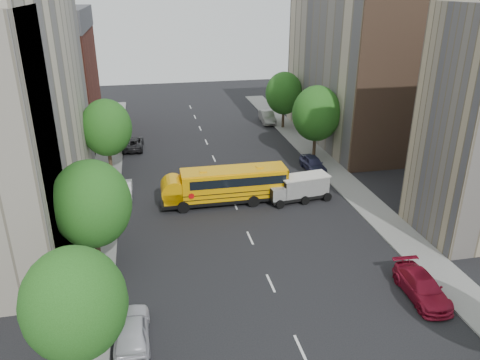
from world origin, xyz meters
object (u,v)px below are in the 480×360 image
object	(u,v)px
parked_car_3	(422,287)
street_tree_2	(107,128)
street_tree_4	(316,114)
safari_truck	(299,188)
parked_car_1	(124,188)
parked_car_5	(267,117)
street_tree_5	(284,93)
parked_car_4	(313,163)
street_tree_0	(75,304)
street_tree_1	(92,204)
parked_car_0	(132,331)
parked_car_2	(133,143)
school_bus	(225,184)

from	to	relation	value
parked_car_3	street_tree_2	bearing A→B (deg)	131.21
street_tree_4	safari_truck	xyz separation A→B (m)	(-5.17, -10.27, -3.84)
parked_car_1	parked_car_5	xyz separation A→B (m)	(19.20, 20.93, 0.11)
street_tree_5	parked_car_4	bearing A→B (deg)	-95.14
street_tree_0	street_tree_4	size ratio (longest dim) A/B	0.91
street_tree_0	street_tree_1	size ratio (longest dim) A/B	0.94
street_tree_5	safari_truck	distance (m)	23.12
safari_truck	parked_car_5	xyz separation A→B (m)	(3.77, 25.22, -0.44)
parked_car_0	street_tree_0	bearing A→B (deg)	47.13
parked_car_2	parked_car_3	distance (m)	37.01
street_tree_2	parked_car_2	xyz separation A→B (m)	(2.20, 7.28, -4.13)
street_tree_5	school_bus	world-z (taller)	street_tree_5
street_tree_1	safari_truck	distance (m)	18.89
street_tree_4	parked_car_3	world-z (taller)	street_tree_4
street_tree_2	parked_car_2	world-z (taller)	street_tree_2
school_bus	parked_car_1	bearing A→B (deg)	159.15
school_bus	parked_car_5	distance (m)	26.52
street_tree_2	parked_car_1	xyz separation A→B (m)	(1.40, -5.98, -4.13)
street_tree_1	parked_car_2	distance (m)	25.73
street_tree_4	safari_truck	world-z (taller)	street_tree_4
school_bus	street_tree_2	bearing A→B (deg)	137.83
parked_car_3	parked_car_4	bearing A→B (deg)	91.02
street_tree_2	parked_car_4	distance (m)	21.30
street_tree_1	street_tree_2	bearing A→B (deg)	90.00
street_tree_5	parked_car_0	bearing A→B (deg)	-117.70
street_tree_4	school_bus	size ratio (longest dim) A/B	0.70
street_tree_4	parked_car_2	xyz separation A→B (m)	(-19.80, 7.28, -4.38)
street_tree_5	parked_car_5	world-z (taller)	street_tree_5
street_tree_2	parked_car_0	xyz separation A→B (m)	(2.20, -25.72, -4.02)
parked_car_0	parked_car_4	xyz separation A→B (m)	(18.40, 22.16, -0.06)
street_tree_2	parked_car_2	bearing A→B (deg)	73.18
street_tree_0	street_tree_2	size ratio (longest dim) A/B	0.96
street_tree_2	parked_car_0	bearing A→B (deg)	-85.11
street_tree_2	street_tree_5	world-z (taller)	street_tree_2
street_tree_1	parked_car_1	bearing A→B (deg)	83.35
street_tree_0	parked_car_5	size ratio (longest dim) A/B	1.52
street_tree_5	parked_car_5	bearing A→B (deg)	115.41
street_tree_5	school_bus	bearing A→B (deg)	-118.76
parked_car_2	parked_car_1	bearing A→B (deg)	89.05
street_tree_4	street_tree_5	xyz separation A→B (m)	(-0.00, 12.00, -0.37)
street_tree_1	parked_car_2	xyz separation A→B (m)	(2.20, 25.28, -4.25)
street_tree_2	school_bus	distance (m)	14.24
school_bus	parked_car_3	bearing A→B (deg)	-58.33
safari_truck	parked_car_4	xyz separation A→B (m)	(3.77, 6.72, -0.50)
school_bus	safari_truck	size ratio (longest dim) A/B	2.04
street_tree_1	school_bus	xyz separation A→B (m)	(10.23, 8.56, -3.14)
street_tree_4	parked_car_4	distance (m)	5.77
parked_car_1	street_tree_4	bearing A→B (deg)	-163.89
street_tree_4	parked_car_1	xyz separation A→B (m)	(-20.60, -5.98, -4.38)
street_tree_5	parked_car_1	xyz separation A→B (m)	(-20.60, -17.98, -4.01)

